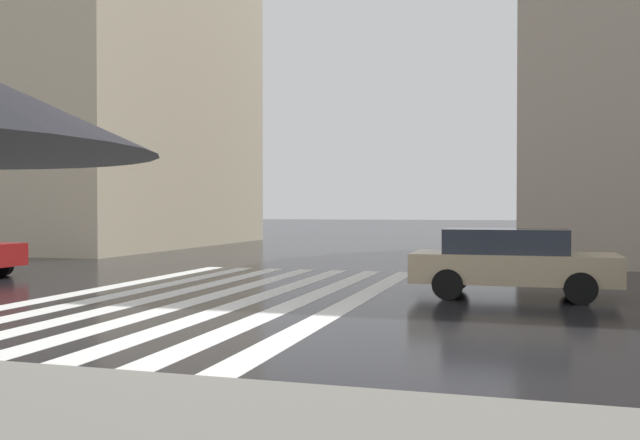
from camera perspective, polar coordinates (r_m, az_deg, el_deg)
ground_plane at (r=10.40m, az=-8.91°, el=-9.17°), size 220.00×220.00×0.00m
zebra_crossing at (r=14.74m, az=-8.62°, el=-6.18°), size 13.00×6.50×0.01m
car_champagne at (r=14.80m, az=15.50°, el=-3.24°), size 1.85×4.10×1.41m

